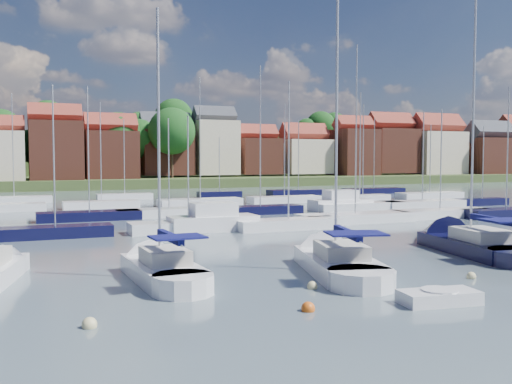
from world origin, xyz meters
name	(u,v)px	position (x,y,z in m)	size (l,w,h in m)	color
ground	(203,208)	(0.00, 40.00, 0.00)	(260.00, 260.00, 0.00)	#4F5F6C
sailboat_left	(157,268)	(-13.24, 4.56, 0.36)	(3.09, 10.24, 13.85)	white
sailboat_centre	(331,261)	(-4.30, 3.15, 0.35)	(5.85, 11.88, 15.61)	white
sailboat_navy	(460,243)	(6.40, 5.47, 0.35)	(5.70, 13.36, 17.87)	black
tender	(439,297)	(-4.13, -5.06, 0.26)	(3.26, 1.85, 0.67)	white
buoy_a	(89,328)	(-17.24, -3.11, 0.00)	(0.52, 0.52, 0.52)	beige
buoy_b	(308,311)	(-9.41, -4.07, 0.00)	(0.52, 0.52, 0.52)	#D85914
buoy_c	(312,289)	(-7.53, -0.85, 0.00)	(0.45, 0.45, 0.45)	beige
buoy_d	(471,279)	(0.50, -1.85, 0.00)	(0.44, 0.44, 0.44)	beige
buoy_e	(441,246)	(6.07, 6.81, 0.00)	(0.43, 0.43, 0.43)	beige
marina_field	(233,207)	(1.91, 35.15, 0.43)	(79.62, 41.41, 15.93)	white
far_shore_town	(109,163)	(2.23, 132.67, 4.61)	(212.46, 90.00, 22.27)	#394824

